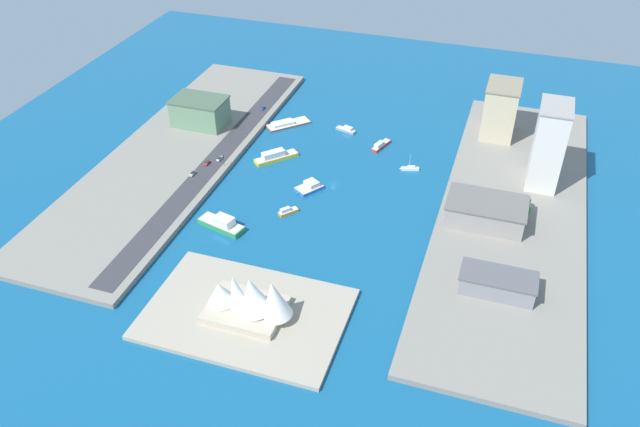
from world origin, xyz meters
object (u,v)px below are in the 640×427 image
(office_block_beige, at_px, (501,110))
(terminal_long_green, at_px, (200,111))
(tugboat_red, at_px, (381,145))
(ferry_yellow_fast, at_px, (275,156))
(yacht_sleek_gray, at_px, (346,129))
(pickup_red, at_px, (207,163))
(opera_landmark, at_px, (250,298))
(catamaran_blue, at_px, (310,187))
(sailboat_small_white, at_px, (410,168))
(traffic_light_waterfront, at_px, (224,159))
(water_taxi_orange, at_px, (288,211))
(carpark_squat_concrete, at_px, (486,211))
(ferry_green_doubledeck, at_px, (222,224))
(sedan_silver, at_px, (193,173))
(van_white, at_px, (219,158))
(hotel_broad_white, at_px, (549,145))
(hatchback_blue, at_px, (263,108))
(warehouse_low_gray, at_px, (498,283))
(barge_flat_brown, at_px, (286,124))

(office_block_beige, height_order, terminal_long_green, office_block_beige)
(tugboat_red, distance_m, ferry_yellow_fast, 62.53)
(tugboat_red, bearing_deg, terminal_long_green, 5.96)
(yacht_sleek_gray, height_order, pickup_red, pickup_red)
(tugboat_red, relative_size, opera_landmark, 0.45)
(catamaran_blue, bearing_deg, sailboat_small_white, -142.44)
(tugboat_red, bearing_deg, traffic_light_waterfront, 34.11)
(tugboat_red, height_order, water_taxi_orange, tugboat_red)
(catamaran_blue, relative_size, opera_landmark, 0.44)
(ferry_yellow_fast, xyz_separation_m, yacht_sleek_gray, (-28.91, -44.44, -0.88))
(sailboat_small_white, xyz_separation_m, office_block_beige, (-41.38, -51.86, 17.65))
(yacht_sleek_gray, bearing_deg, carpark_squat_concrete, 142.35)
(terminal_long_green, distance_m, pickup_red, 48.95)
(catamaran_blue, height_order, sailboat_small_white, sailboat_small_white)
(catamaran_blue, distance_m, ferry_green_doubledeck, 54.21)
(catamaran_blue, xyz_separation_m, opera_landmark, (-8.14, 97.01, 8.90))
(sedan_silver, bearing_deg, opera_landmark, 129.59)
(catamaran_blue, xyz_separation_m, yacht_sleek_gray, (-0.49, -67.06, -0.32))
(sailboat_small_white, distance_m, carpark_squat_concrete, 60.06)
(catamaran_blue, distance_m, yacht_sleek_gray, 67.06)
(tugboat_red, relative_size, van_white, 3.56)
(water_taxi_orange, bearing_deg, office_block_beige, -129.30)
(sailboat_small_white, xyz_separation_m, terminal_long_green, (131.86, -7.68, 10.13))
(ferry_green_doubledeck, relative_size, van_white, 5.52)
(hotel_broad_white, height_order, hatchback_blue, hotel_broad_white)
(carpark_squat_concrete, xyz_separation_m, hatchback_blue, (148.48, -76.49, -4.90))
(warehouse_low_gray, xyz_separation_m, pickup_red, (163.05, -54.11, -3.53))
(catamaran_blue, xyz_separation_m, hotel_broad_white, (-115.60, -41.40, 23.63))
(van_white, relative_size, hatchback_blue, 1.04)
(carpark_squat_concrete, height_order, traffic_light_waterfront, carpark_squat_concrete)
(ferry_green_doubledeck, bearing_deg, terminal_long_green, -57.98)
(office_block_beige, bearing_deg, yacht_sleek_gray, 13.25)
(warehouse_low_gray, distance_m, pickup_red, 171.83)
(yacht_sleek_gray, height_order, carpark_squat_concrete, carpark_squat_concrete)
(sailboat_small_white, bearing_deg, ferry_yellow_fast, 9.97)
(yacht_sleek_gray, relative_size, ferry_green_doubledeck, 0.52)
(water_taxi_orange, relative_size, catamaran_blue, 0.62)
(ferry_yellow_fast, relative_size, pickup_red, 4.89)
(pickup_red, bearing_deg, traffic_light_waterfront, -170.86)
(hatchback_blue, bearing_deg, sedan_silver, 85.64)
(office_block_beige, height_order, warehouse_low_gray, office_block_beige)
(barge_flat_brown, distance_m, hotel_broad_white, 155.83)
(warehouse_low_gray, bearing_deg, pickup_red, -18.36)
(pickup_red, xyz_separation_m, opera_landmark, (-68.81, 98.86, 6.82))
(pickup_red, bearing_deg, ferry_green_doubledeck, 123.19)
(pickup_red, bearing_deg, opera_landmark, 124.84)
(hotel_broad_white, height_order, terminal_long_green, hotel_broad_white)
(water_taxi_orange, xyz_separation_m, sailboat_small_white, (-49.96, -59.72, -0.29))
(sailboat_small_white, relative_size, traffic_light_waterfront, 1.69)
(opera_landmark, bearing_deg, warehouse_low_gray, -154.60)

